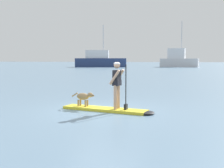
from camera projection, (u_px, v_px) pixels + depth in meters
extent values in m
plane|color=slate|center=(104.00, 111.00, 10.46)|extent=(400.00, 400.00, 0.00)
cube|color=yellow|center=(104.00, 109.00, 10.46)|extent=(3.29, 1.17, 0.10)
ellipsoid|color=black|center=(146.00, 113.00, 9.77)|extent=(0.65, 0.71, 0.10)
cylinder|color=tan|center=(118.00, 97.00, 10.32)|extent=(0.12, 0.12, 0.87)
cylinder|color=tan|center=(115.00, 97.00, 10.08)|extent=(0.12, 0.12, 0.87)
cube|color=black|center=(117.00, 83.00, 10.16)|extent=(0.27, 0.39, 0.20)
cube|color=black|center=(117.00, 78.00, 10.14)|extent=(0.25, 0.37, 0.53)
sphere|color=tan|center=(117.00, 65.00, 10.10)|extent=(0.22, 0.22, 0.22)
ellipsoid|color=white|center=(117.00, 64.00, 10.10)|extent=(0.23, 0.23, 0.11)
cylinder|color=tan|center=(119.00, 77.00, 10.31)|extent=(0.43, 0.15, 0.54)
cylinder|color=tan|center=(115.00, 77.00, 9.97)|extent=(0.43, 0.15, 0.54)
cylinder|color=black|center=(126.00, 87.00, 10.02)|extent=(0.04, 0.04, 1.60)
cube|color=black|center=(126.00, 107.00, 10.08)|extent=(0.11, 0.19, 0.20)
ellipsoid|color=#997A51|center=(83.00, 96.00, 10.81)|extent=(0.55, 0.30, 0.26)
ellipsoid|color=#997A51|center=(90.00, 95.00, 10.67)|extent=(0.24, 0.19, 0.18)
ellipsoid|color=brown|center=(93.00, 96.00, 10.62)|extent=(0.13, 0.10, 0.08)
cylinder|color=#997A51|center=(75.00, 95.00, 10.96)|extent=(0.27, 0.09, 0.18)
cylinder|color=#997A51|center=(88.00, 103.00, 10.83)|extent=(0.07, 0.07, 0.24)
cylinder|color=#997A51|center=(85.00, 104.00, 10.70)|extent=(0.07, 0.07, 0.24)
cylinder|color=#997A51|center=(80.00, 102.00, 10.97)|extent=(0.07, 0.07, 0.24)
cylinder|color=#997A51|center=(78.00, 103.00, 10.83)|extent=(0.07, 0.07, 0.24)
cube|color=navy|center=(101.00, 63.00, 70.93)|extent=(12.95, 5.32, 2.17)
cube|color=silver|center=(97.00, 54.00, 71.01)|extent=(6.00, 3.17, 2.00)
cylinder|color=silver|center=(103.00, 42.00, 70.31)|extent=(0.20, 0.20, 8.21)
cylinder|color=silver|center=(97.00, 53.00, 71.00)|extent=(4.36, 1.09, 0.14)
cube|color=silver|center=(179.00, 63.00, 71.00)|extent=(9.58, 3.78, 2.10)
cube|color=silver|center=(177.00, 53.00, 70.99)|extent=(4.41, 2.46, 2.56)
cylinder|color=silver|center=(182.00, 40.00, 70.39)|extent=(0.20, 0.20, 9.19)
cylinder|color=silver|center=(177.00, 54.00, 71.00)|extent=(3.25, 0.58, 0.14)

